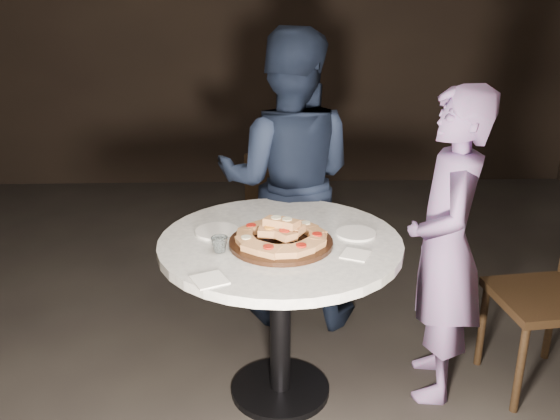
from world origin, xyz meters
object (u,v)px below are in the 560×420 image
Objects in this scene: table at (280,270)px; water_glass at (220,245)px; diner_navy at (288,181)px; diner_teal at (446,248)px; focaccia_pile at (282,234)px; serving_board at (281,243)px; chair_far at (281,207)px.

water_glass is (-0.28, -0.13, 0.20)m from table.
diner_navy is 1.07m from diner_teal.
diner_navy is at bearing -126.88° from diner_teal.
table is 0.22m from focaccia_pile.
diner_navy is (0.07, 0.87, -0.03)m from focaccia_pile.
focaccia_pile is 0.87m from diner_navy.
diner_navy is at bearing 85.13° from table.
serving_board is at bearing -73.41° from diner_teal.
diner_navy reaches higher than diner_teal.
diner_teal is at bearing 8.93° from water_glass.
diner_teal is at bearing 134.83° from chair_far.
serving_board is 0.81m from diner_teal.
serving_board is 0.52× the size of chair_far.
water_glass is 1.00m from diner_navy.
chair_far reaches higher than table.
chair_far is at bearing 77.38° from water_glass.
serving_board is at bearing -151.91° from focaccia_pile.
water_glass reaches higher than serving_board.
water_glass is at bearing 77.56° from diner_navy.
chair_far is 0.61m from diner_navy.
chair_far is at bearing 88.13° from serving_board.
chair_far is 0.59× the size of diner_teal.
table is 2.80× the size of serving_board.
serving_board is 1.41m from chair_far.
focaccia_pile is at bearing 14.48° from water_glass.
focaccia_pile is 0.27× the size of diner_teal.
serving_board is at bearing 102.13° from chair_far.
serving_board is at bearing -88.92° from table.
chair_far is at bearing -139.60° from diner_teal.
focaccia_pile is at bearing 93.41° from diner_navy.
focaccia_pile is 1.42m from chair_far.
table is at bearing -77.52° from diner_teal.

